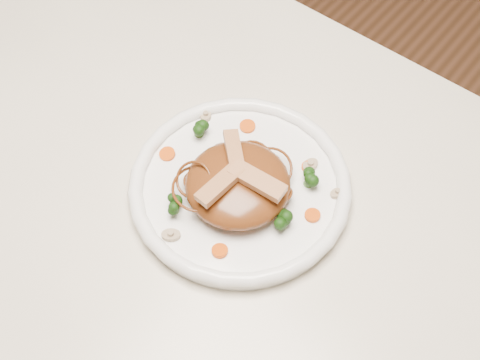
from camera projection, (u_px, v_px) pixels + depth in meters
The scene contains 19 objects.
table at pixel (214, 237), 0.92m from camera, with size 1.20×0.80×0.75m.
plate at pixel (240, 189), 0.84m from camera, with size 0.30×0.30×0.02m, color white.
noodle_mound at pixel (238, 184), 0.81m from camera, with size 0.14×0.14×0.04m, color brown.
chicken_a at pixel (257, 181), 0.78m from camera, with size 0.07×0.02×0.01m, color tan.
chicken_b at pixel (234, 150), 0.80m from camera, with size 0.06×0.02×0.01m, color tan.
chicken_c at pixel (220, 184), 0.77m from camera, with size 0.07×0.02×0.01m, color tan.
broccoli_0 at pixel (309, 178), 0.83m from camera, with size 0.02×0.02×0.03m, color #16360B, non-canonical shape.
broccoli_1 at pixel (198, 127), 0.87m from camera, with size 0.03×0.03×0.03m, color #16360B, non-canonical shape.
broccoli_2 at pixel (173, 204), 0.80m from camera, with size 0.03×0.03×0.03m, color #16360B, non-canonical shape.
broccoli_3 at pixel (281, 220), 0.79m from camera, with size 0.03×0.03×0.03m, color #16360B, non-canonical shape.
carrot_0 at pixel (308, 167), 0.85m from camera, with size 0.02×0.02×0.01m, color #EC5608.
carrot_1 at pixel (167, 154), 0.86m from camera, with size 0.02×0.02×0.01m, color #EC5608.
carrot_2 at pixel (312, 215), 0.81m from camera, with size 0.02×0.02×0.01m, color #EC5608.
carrot_3 at pixel (248, 126), 0.89m from camera, with size 0.02×0.02×0.01m, color #EC5608.
carrot_4 at pixel (220, 251), 0.78m from camera, with size 0.02×0.02×0.01m, color #EC5608.
mushroom_0 at pixel (171, 235), 0.79m from camera, with size 0.02×0.02×0.01m, color #C7B495.
mushroom_1 at pixel (337, 193), 0.83m from camera, with size 0.02×0.02×0.01m, color #C7B495.
mushroom_2 at pixel (206, 116), 0.90m from camera, with size 0.02×0.02×0.01m, color #C7B495.
mushroom_3 at pixel (310, 165), 0.85m from camera, with size 0.03×0.03×0.01m, color #C7B495.
Camera 1 is at (0.31, -0.32, 1.47)m, focal length 46.53 mm.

